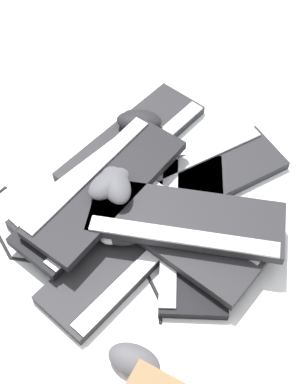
% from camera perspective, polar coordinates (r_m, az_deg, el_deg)
% --- Properties ---
extents(ground_plane, '(3.20, 3.20, 0.00)m').
position_cam_1_polar(ground_plane, '(1.36, 0.90, 0.73)').
color(ground_plane, white).
extents(keyboard_0, '(0.43, 0.41, 0.03)m').
position_cam_1_polar(keyboard_0, '(1.43, -2.18, 5.36)').
color(keyboard_0, '#232326').
rests_on(keyboard_0, ground).
extents(keyboard_1, '(0.42, 0.42, 0.03)m').
position_cam_1_polar(keyboard_1, '(1.35, -6.36, 0.49)').
color(keyboard_1, black).
rests_on(keyboard_1, ground).
extents(keyboard_2, '(0.43, 0.41, 0.03)m').
position_cam_1_polar(keyboard_2, '(1.24, -2.81, -6.55)').
color(keyboard_2, '#232326').
rests_on(keyboard_2, ground).
extents(keyboard_3, '(0.45, 0.18, 0.03)m').
position_cam_1_polar(keyboard_3, '(1.27, 4.07, -3.97)').
color(keyboard_3, black).
rests_on(keyboard_3, ground).
extents(keyboard_4, '(0.34, 0.46, 0.03)m').
position_cam_1_polar(keyboard_4, '(1.36, 5.11, 1.48)').
color(keyboard_4, '#232326').
rests_on(keyboard_4, ground).
extents(keyboard_5, '(0.40, 0.43, 0.03)m').
position_cam_1_polar(keyboard_5, '(1.24, 1.99, -3.81)').
color(keyboard_5, '#232326').
rests_on(keyboard_5, keyboard_3).
extents(keyboard_6, '(0.43, 0.40, 0.03)m').
position_cam_1_polar(keyboard_6, '(1.29, -6.03, -0.58)').
color(keyboard_6, black).
rests_on(keyboard_6, keyboard_1).
extents(keyboard_7, '(0.23, 0.46, 0.03)m').
position_cam_1_polar(keyboard_7, '(1.21, 3.54, -2.99)').
color(keyboard_7, '#232326').
rests_on(keyboard_7, keyboard_5).
extents(keyboard_8, '(0.44, 0.39, 0.03)m').
position_cam_1_polar(keyboard_8, '(1.27, -5.08, 0.62)').
color(keyboard_8, black).
rests_on(keyboard_8, keyboard_6).
extents(mouse_0, '(0.09, 0.12, 0.04)m').
position_cam_1_polar(mouse_0, '(1.44, -1.28, 7.75)').
color(mouse_0, black).
rests_on(mouse_0, keyboard_0).
extents(mouse_1, '(0.08, 0.12, 0.04)m').
position_cam_1_polar(mouse_1, '(1.22, -3.57, -4.36)').
color(mouse_1, black).
rests_on(mouse_1, keyboard_2).
extents(mouse_2, '(0.09, 0.12, 0.04)m').
position_cam_1_polar(mouse_2, '(1.43, -1.79, 7.51)').
color(mouse_2, black).
rests_on(mouse_2, keyboard_0).
extents(mouse_3, '(0.12, 0.13, 0.04)m').
position_cam_1_polar(mouse_3, '(1.23, -4.75, 0.90)').
color(mouse_3, '#4C4C51').
rests_on(mouse_3, keyboard_8).
extents(mouse_4, '(0.10, 0.13, 0.04)m').
position_cam_1_polar(mouse_4, '(1.13, -2.09, -17.51)').
color(mouse_4, '#4C4C51').
rests_on(mouse_4, ground).
extents(mouse_5, '(0.12, 0.10, 0.04)m').
position_cam_1_polar(mouse_5, '(1.22, -4.06, 0.75)').
color(mouse_5, '#4C4C51').
rests_on(mouse_5, keyboard_8).
extents(mouse_6, '(0.12, 0.13, 0.04)m').
position_cam_1_polar(mouse_6, '(1.23, -3.55, -3.85)').
color(mouse_6, '#B7B7BC').
rests_on(mouse_6, keyboard_2).
extents(cable_0, '(0.38, 0.43, 0.01)m').
position_cam_1_polar(cable_0, '(1.26, -9.79, -6.60)').
color(cable_0, black).
rests_on(cable_0, ground).
extents(cable_1, '(0.26, 0.24, 0.01)m').
position_cam_1_polar(cable_1, '(1.29, -5.69, -3.73)').
color(cable_1, black).
rests_on(cable_1, ground).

